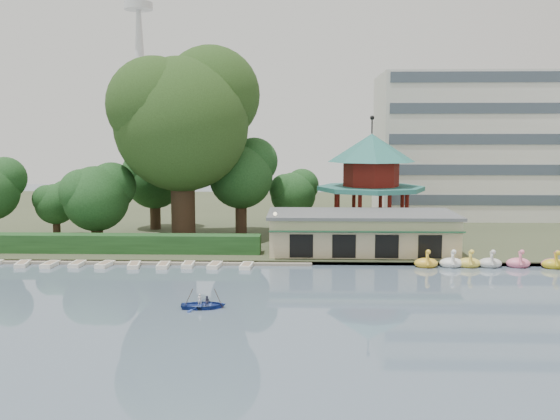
{
  "coord_description": "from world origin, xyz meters",
  "views": [
    {
      "loc": [
        3.91,
        -39.67,
        11.97
      ],
      "look_at": [
        2.0,
        18.0,
        5.0
      ],
      "focal_mm": 40.0,
      "sensor_mm": 36.0,
      "label": 1
    }
  ],
  "objects_px": {
    "pavilion": "(371,174)",
    "rowboat_with_passengers": "(204,302)",
    "big_tree": "(184,115)",
    "dock": "(131,262)",
    "boathouse": "(361,232)"
  },
  "relations": [
    {
      "from": "big_tree",
      "to": "rowboat_with_passengers",
      "type": "height_order",
      "value": "big_tree"
    },
    {
      "from": "boathouse",
      "to": "big_tree",
      "type": "distance_m",
      "value": 23.06
    },
    {
      "from": "dock",
      "to": "boathouse",
      "type": "relative_size",
      "value": 1.83
    },
    {
      "from": "boathouse",
      "to": "pavilion",
      "type": "distance_m",
      "value": 11.43
    },
    {
      "from": "rowboat_with_passengers",
      "to": "boathouse",
      "type": "bearing_deg",
      "value": 56.91
    },
    {
      "from": "pavilion",
      "to": "rowboat_with_passengers",
      "type": "bearing_deg",
      "value": -116.51
    },
    {
      "from": "dock",
      "to": "pavilion",
      "type": "height_order",
      "value": "pavilion"
    },
    {
      "from": "boathouse",
      "to": "big_tree",
      "type": "xyz_separation_m",
      "value": [
        -18.8,
        6.26,
        11.78
      ]
    },
    {
      "from": "dock",
      "to": "rowboat_with_passengers",
      "type": "height_order",
      "value": "rowboat_with_passengers"
    },
    {
      "from": "pavilion",
      "to": "rowboat_with_passengers",
      "type": "xyz_separation_m",
      "value": [
        -14.8,
        -29.67,
        -7.03
      ]
    },
    {
      "from": "pavilion",
      "to": "big_tree",
      "type": "relative_size",
      "value": 0.63
    },
    {
      "from": "dock",
      "to": "pavilion",
      "type": "xyz_separation_m",
      "value": [
        24.0,
        14.8,
        7.36
      ]
    },
    {
      "from": "dock",
      "to": "rowboat_with_passengers",
      "type": "distance_m",
      "value": 17.49
    },
    {
      "from": "big_tree",
      "to": "pavilion",
      "type": "bearing_deg",
      "value": 10.26
    },
    {
      "from": "dock",
      "to": "boathouse",
      "type": "xyz_separation_m",
      "value": [
        22.0,
        4.77,
        2.25
      ]
    }
  ]
}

